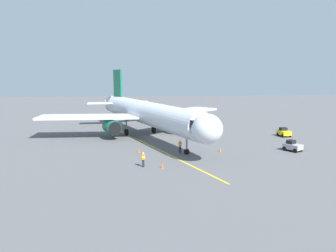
{
  "coord_description": "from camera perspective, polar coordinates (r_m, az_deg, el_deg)",
  "views": [
    {
      "loc": [
        2.48,
        53.02,
        10.25
      ],
      "look_at": [
        -1.26,
        7.38,
        3.0
      ],
      "focal_mm": 34.0,
      "sensor_mm": 36.0,
      "label": 1
    }
  ],
  "objects": [
    {
      "name": "safety_cone_nose_left",
      "position": [
        44.07,
        9.3,
        -4.21
      ],
      "size": [
        0.32,
        0.32,
        0.55
      ],
      "primitive_type": "cone",
      "color": "#F2590F",
      "rests_on": "ground"
    },
    {
      "name": "tug_portside",
      "position": [
        46.96,
        21.42,
        -3.37
      ],
      "size": [
        2.5,
        2.75,
        1.5
      ],
      "color": "#9E9EA3",
      "rests_on": "ground"
    },
    {
      "name": "ground_crew_marshaller",
      "position": [
        42.81,
        2.18,
        -3.64
      ],
      "size": [
        0.46,
        0.46,
        1.71
      ],
      "color": "#23232D",
      "rests_on": "ground"
    },
    {
      "name": "ground_crew_wing_walker",
      "position": [
        36.28,
        -4.46,
        -5.99
      ],
      "size": [
        0.44,
        0.32,
        1.71
      ],
      "color": "#23232D",
      "rests_on": "ground"
    },
    {
      "name": "safety_cone_wing_port",
      "position": [
        35.97,
        -1.06,
        -7.11
      ],
      "size": [
        0.32,
        0.32,
        0.55
      ],
      "primitive_type": "cone",
      "color": "#F2590F",
      "rests_on": "ground"
    },
    {
      "name": "apron_lead_in_line",
      "position": [
        48.18,
        -3.68,
        -3.3
      ],
      "size": [
        15.12,
        37.21,
        0.01
      ],
      "primitive_type": "cube",
      "rotation": [
        0.0,
        0.0,
        0.38
      ],
      "color": "yellow",
      "rests_on": "ground"
    },
    {
      "name": "safety_cone_nose_right",
      "position": [
        43.12,
        -5.28,
        -4.42
      ],
      "size": [
        0.32,
        0.32,
        0.55
      ],
      "primitive_type": "cone",
      "color": "#F2590F",
      "rests_on": "ground"
    },
    {
      "name": "airplane",
      "position": [
        53.7,
        -3.96,
        2.29
      ],
      "size": [
        32.3,
        38.62,
        11.5
      ],
      "color": "silver",
      "rests_on": "ground"
    },
    {
      "name": "tug_near_nose",
      "position": [
        57.74,
        20.06,
        -1.07
      ],
      "size": [
        1.79,
        2.45,
        1.5
      ],
      "color": "yellow",
      "rests_on": "ground"
    },
    {
      "name": "ground_plane",
      "position": [
        54.06,
        -1.98,
        -1.94
      ],
      "size": [
        220.0,
        220.0,
        0.0
      ],
      "primitive_type": "plane",
      "color": "#565659"
    }
  ]
}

